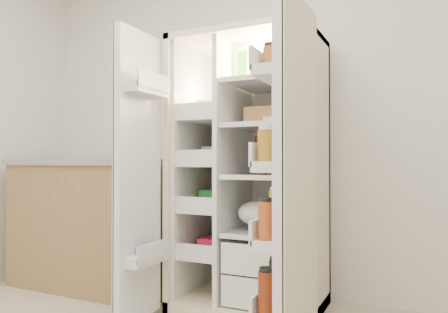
% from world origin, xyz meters
% --- Properties ---
extents(wall_back, '(4.00, 0.02, 2.70)m').
position_xyz_m(wall_back, '(0.00, 2.00, 1.35)').
color(wall_back, silver).
rests_on(wall_back, floor).
extents(refrigerator, '(0.92, 0.70, 1.80)m').
position_xyz_m(refrigerator, '(0.09, 1.65, 0.74)').
color(refrigerator, beige).
rests_on(refrigerator, floor).
extents(freezer_door, '(0.15, 0.40, 1.72)m').
position_xyz_m(freezer_door, '(-0.42, 1.05, 0.89)').
color(freezer_door, silver).
rests_on(freezer_door, floor).
extents(fridge_door, '(0.17, 0.58, 1.72)m').
position_xyz_m(fridge_door, '(0.56, 0.96, 0.87)').
color(fridge_door, silver).
rests_on(fridge_door, floor).
extents(kitchen_counter, '(1.37, 0.73, 0.99)m').
position_xyz_m(kitchen_counter, '(-1.19, 1.59, 0.50)').
color(kitchen_counter, '#99794C').
rests_on(kitchen_counter, floor).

